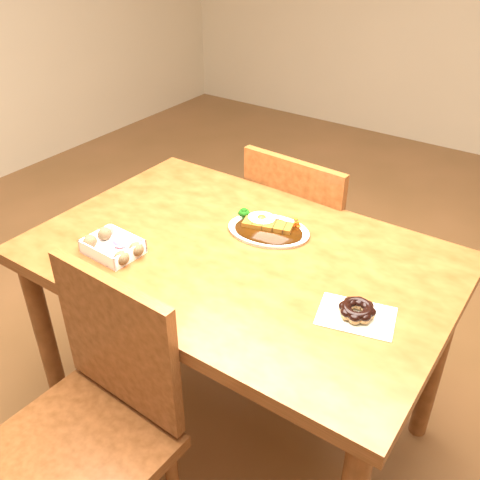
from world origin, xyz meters
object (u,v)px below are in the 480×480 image
Objects in this scene: table at (239,280)px; katsu_curry_plate at (267,228)px; chair_far at (306,243)px; pon_de_ring at (357,311)px; chair_near at (90,426)px; donut_box at (113,246)px.

table is 4.29× the size of katsu_curry_plate.
chair_far is (-0.05, 0.53, -0.17)m from table.
table is 5.70× the size of pon_de_ring.
table is at bearing 82.52° from chair_near.
pon_de_ring is (0.49, 0.47, 0.29)m from chair_near.
katsu_curry_plate reaches higher than pon_de_ring.
katsu_curry_plate reaches higher than table.
pon_de_ring is (0.69, 0.14, -0.00)m from donut_box.
donut_box is at bearing 75.21° from chair_far.
donut_box is (-0.20, 0.33, 0.29)m from chair_near.
chair_far reaches higher than pon_de_ring.
table is 6.60× the size of donut_box.
pon_de_ring is at bearing 129.93° from chair_far.
chair_near is 0.73m from pon_de_ring.
chair_near is (-0.04, -1.07, 0.00)m from chair_far.
chair_far is 1.07m from chair_near.
chair_far is 4.13× the size of pon_de_ring.
chair_near is (-0.09, -0.53, -0.17)m from table.
katsu_curry_plate is at bearing 151.59° from pon_de_ring.
pon_de_ring is at bearing 11.37° from donut_box.
pon_de_ring is (0.39, -0.07, 0.12)m from table.
table is 0.18m from katsu_curry_plate.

